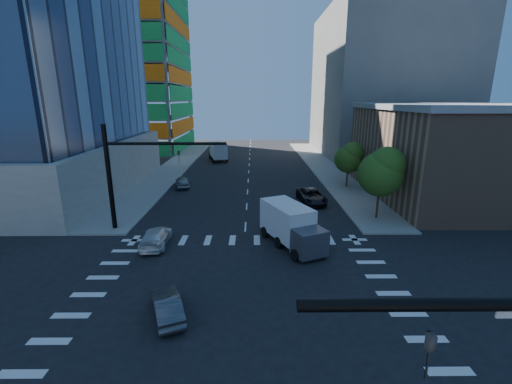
{
  "coord_description": "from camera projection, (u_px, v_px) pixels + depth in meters",
  "views": [
    {
      "loc": [
        0.72,
        -16.87,
        11.13
      ],
      "look_at": [
        0.92,
        8.0,
        4.34
      ],
      "focal_mm": 24.0,
      "sensor_mm": 36.0,
      "label": 1
    }
  ],
  "objects": [
    {
      "name": "ground",
      "position": [
        241.0,
        304.0,
        19.2
      ],
      "size": [
        160.0,
        160.0,
        0.0
      ],
      "primitive_type": "plane",
      "color": "black",
      "rests_on": "ground"
    },
    {
      "name": "road_markings",
      "position": [
        241.0,
        304.0,
        19.19
      ],
      "size": [
        20.0,
        20.0,
        0.01
      ],
      "primitive_type": "cube",
      "color": "silver",
      "rests_on": "ground"
    },
    {
      "name": "sidewalk_ne",
      "position": [
        323.0,
        166.0,
        57.86
      ],
      "size": [
        5.0,
        60.0,
        0.15
      ],
      "primitive_type": "cube",
      "color": "gray",
      "rests_on": "ground"
    },
    {
      "name": "sidewalk_nw",
      "position": [
        175.0,
        167.0,
        57.66
      ],
      "size": [
        5.0,
        60.0,
        0.15
      ],
      "primitive_type": "cube",
      "color": "gray",
      "rests_on": "ground"
    },
    {
      "name": "construction_building",
      "position": [
        120.0,
        33.0,
        72.24
      ],
      "size": [
        25.16,
        34.5,
        70.6
      ],
      "color": "gray",
      "rests_on": "ground"
    },
    {
      "name": "commercial_building",
      "position": [
        465.0,
        151.0,
        39.21
      ],
      "size": [
        20.5,
        22.5,
        10.6
      ],
      "color": "#8C6951",
      "rests_on": "ground"
    },
    {
      "name": "bg_building_ne",
      "position": [
        384.0,
        84.0,
        68.78
      ],
      "size": [
        24.0,
        30.0,
        28.0
      ],
      "primitive_type": "cube",
      "color": "slate",
      "rests_on": "ground"
    },
    {
      "name": "signal_mast_nw",
      "position": [
        126.0,
        168.0,
        28.76
      ],
      "size": [
        10.2,
        0.4,
        9.0
      ],
      "color": "black",
      "rests_on": "sidewalk_nw"
    },
    {
      "name": "tree_south",
      "position": [
        382.0,
        171.0,
        31.47
      ],
      "size": [
        4.16,
        4.16,
        6.82
      ],
      "color": "#382316",
      "rests_on": "sidewalk_ne"
    },
    {
      "name": "tree_north",
      "position": [
        350.0,
        157.0,
        43.23
      ],
      "size": [
        3.54,
        3.52,
        5.78
      ],
      "color": "#382316",
      "rests_on": "sidewalk_ne"
    },
    {
      "name": "car_nb_far",
      "position": [
        311.0,
        196.0,
        37.76
      ],
      "size": [
        3.03,
        5.69,
        1.52
      ],
      "primitive_type": "imported",
      "rotation": [
        0.0,
        0.0,
        0.09
      ],
      "color": "black",
      "rests_on": "ground"
    },
    {
      "name": "car_sb_near",
      "position": [
        156.0,
        237.0,
        26.78
      ],
      "size": [
        2.15,
        4.81,
        1.37
      ],
      "primitive_type": "imported",
      "rotation": [
        0.0,
        0.0,
        3.19
      ],
      "color": "white",
      "rests_on": "ground"
    },
    {
      "name": "car_sb_mid",
      "position": [
        182.0,
        182.0,
        44.4
      ],
      "size": [
        2.63,
        4.51,
        1.44
      ],
      "primitive_type": "imported",
      "rotation": [
        0.0,
        0.0,
        3.37
      ],
      "color": "gray",
      "rests_on": "ground"
    },
    {
      "name": "car_sb_cross",
      "position": [
        167.0,
        306.0,
        17.94
      ],
      "size": [
        2.67,
        4.06,
        1.26
      ],
      "primitive_type": "imported",
      "rotation": [
        0.0,
        0.0,
        3.52
      ],
      "color": "#48484C",
      "rests_on": "ground"
    },
    {
      "name": "box_truck_near",
      "position": [
        293.0,
        229.0,
        26.36
      ],
      "size": [
        4.83,
        6.53,
        3.15
      ],
      "rotation": [
        0.0,
        0.0,
        0.43
      ],
      "color": "black",
      "rests_on": "ground"
    },
    {
      "name": "box_truck_far",
      "position": [
        218.0,
        152.0,
        63.88
      ],
      "size": [
        4.22,
        6.9,
        3.37
      ],
      "rotation": [
        0.0,
        0.0,
        3.39
      ],
      "color": "black",
      "rests_on": "ground"
    }
  ]
}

